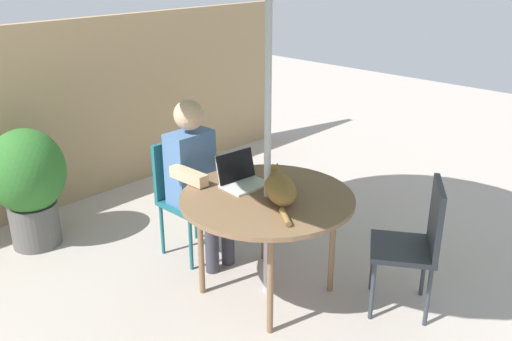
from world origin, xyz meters
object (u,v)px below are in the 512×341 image
Objects in this scene: chair_empty at (418,238)px; person_seated at (197,173)px; laptop at (240,176)px; cat at (279,187)px; potted_plant_near_fence at (28,181)px; chair_occupied at (184,188)px; patio_table at (267,203)px.

chair_empty is 1.61m from person_seated.
laptop is (-0.49, 1.09, 0.26)m from chair_empty.
cat is 0.55× the size of potted_plant_near_fence.
person_seated is 0.79m from cat.
person_seated is at bearing -55.06° from potted_plant_near_fence.
potted_plant_near_fence reaches higher than chair_occupied.
chair_occupied is 0.72× the size of person_seated.
chair_occupied is at bearing -50.83° from potted_plant_near_fence.
cat is at bearing -67.37° from potted_plant_near_fence.
laptop reaches higher than cat.
laptop is (0.02, -0.43, 0.09)m from person_seated.
potted_plant_near_fence is at bearing 117.31° from laptop.
chair_occupied is at bearing 90.89° from cat.
cat is at bearing -89.11° from chair_occupied.
person_seated is 2.34× the size of cat.
person_seated is 1.36m from potted_plant_near_fence.
chair_occupied is at bearing 106.98° from chair_empty.
potted_plant_near_fence is at bearing 113.23° from patio_table.
potted_plant_near_fence reaches higher than laptop.
chair_occupied is 0.93× the size of potted_plant_near_fence.
laptop reaches higher than chair_occupied.
chair_empty is at bearing -73.02° from chair_occupied.
potted_plant_near_fence is (-0.79, 1.54, -0.24)m from laptop.
patio_table is at bearing -66.77° from potted_plant_near_fence.
chair_empty is 0.93m from cat.
person_seated is 1.28× the size of potted_plant_near_fence.
laptop is (0.02, 0.26, 0.11)m from patio_table.
laptop is at bearing -88.03° from chair_occupied.
chair_empty is at bearing -65.69° from laptop.
cat is (-0.50, 0.73, 0.28)m from chair_empty.
chair_empty is 1.22m from laptop.
chair_empty is at bearing -58.13° from patio_table.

